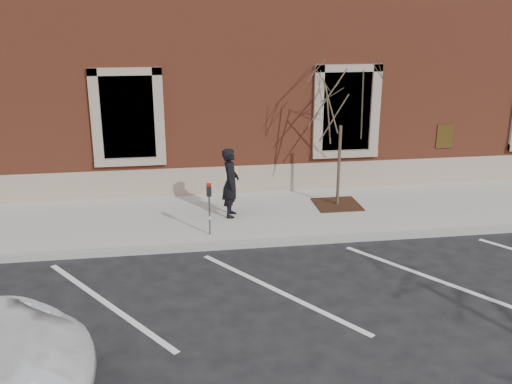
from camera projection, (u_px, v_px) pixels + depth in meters
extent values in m
plane|color=#28282B|center=(260.00, 246.00, 12.96)|extent=(120.00, 120.00, 0.00)
cube|color=#B2B0A7|center=(249.00, 216.00, 14.58)|extent=(40.00, 3.50, 0.15)
cube|color=#9E9E99|center=(260.00, 244.00, 12.89)|extent=(40.00, 0.12, 0.15)
cube|color=brown|center=(224.00, 45.00, 19.03)|extent=(40.00, 8.50, 8.00)
cube|color=gray|center=(241.00, 179.00, 16.11)|extent=(40.00, 0.06, 0.80)
cube|color=black|center=(128.00, 116.00, 15.23)|extent=(1.40, 0.30, 2.20)
cube|color=gray|center=(131.00, 161.00, 15.44)|extent=(1.90, 0.20, 0.20)
cube|color=black|center=(345.00, 111.00, 16.08)|extent=(1.40, 0.30, 2.20)
cube|color=gray|center=(345.00, 153.00, 16.29)|extent=(1.90, 0.20, 0.20)
imported|color=black|center=(231.00, 183.00, 14.15)|extent=(0.54, 0.71, 1.74)
cylinder|color=#595B60|center=(210.00, 215.00, 13.08)|extent=(0.04, 0.04, 0.94)
cube|color=black|center=(209.00, 191.00, 12.90)|extent=(0.11, 0.08, 0.24)
cube|color=#AB1B0B|center=(209.00, 185.00, 12.86)|extent=(0.10, 0.08, 0.06)
cube|color=white|center=(210.00, 218.00, 13.06)|extent=(0.05, 0.00, 0.07)
cube|color=#381E11|center=(337.00, 204.00, 15.21)|extent=(1.17, 1.17, 0.03)
cylinder|color=#493B2C|center=(339.00, 166.00, 14.89)|extent=(0.08, 0.08, 2.15)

